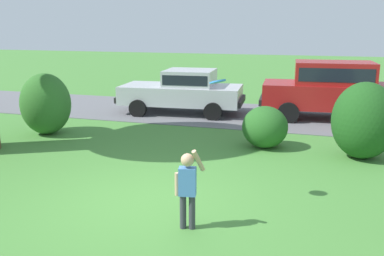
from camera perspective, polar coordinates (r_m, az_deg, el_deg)
ground_plane at (r=7.80m, az=-6.43°, el=-9.59°), size 80.00×80.00×0.00m
driveway_strip at (r=15.03m, az=5.49°, el=1.85°), size 28.00×4.40×0.02m
shrub_near_tree at (r=12.84m, az=-19.09°, el=3.09°), size 1.41×1.42×1.76m
shrub_centre_left at (r=11.02m, az=9.90°, el=-0.06°), size 1.16×1.13×1.08m
shrub_centre at (r=10.64m, az=22.14°, el=0.92°), size 1.47×1.44×1.81m
parked_sedan at (r=15.04m, az=-1.10°, el=5.15°), size 4.53×2.35×1.56m
parked_suv at (r=14.79m, az=18.42°, el=5.22°), size 4.81×2.34×1.92m
child_thrower at (r=6.46m, az=-0.61°, el=-7.64°), size 0.43×0.31×1.29m
frisbee at (r=7.10m, az=3.47°, el=6.27°), size 0.29×0.28×0.13m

